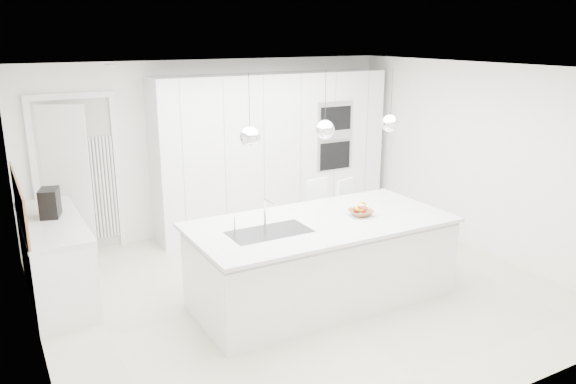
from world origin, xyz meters
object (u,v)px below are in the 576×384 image
bar_stool_left (322,222)px  fruit_bowl (361,213)px  island_base (322,263)px  bar_stool_right (350,220)px  espresso_machine (50,203)px

bar_stool_left → fruit_bowl: bearing=-103.7°
island_base → bar_stool_right: bearing=41.8°
fruit_bowl → espresso_machine: (-3.02, 1.64, 0.12)m
fruit_bowl → espresso_machine: bearing=151.5°
island_base → fruit_bowl: bearing=-1.5°
espresso_machine → fruit_bowl: bearing=-12.4°
bar_stool_left → espresso_machine: bearing=159.8°
espresso_machine → bar_stool_right: 3.63m
island_base → espresso_machine: espresso_machine is taller
fruit_bowl → bar_stool_left: 1.03m
bar_stool_right → island_base: bearing=-157.2°
bar_stool_right → espresso_machine: bearing=148.9°
island_base → espresso_machine: bearing=147.3°
fruit_bowl → bar_stool_right: size_ratio=0.26×
bar_stool_left → island_base: bearing=-129.8°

